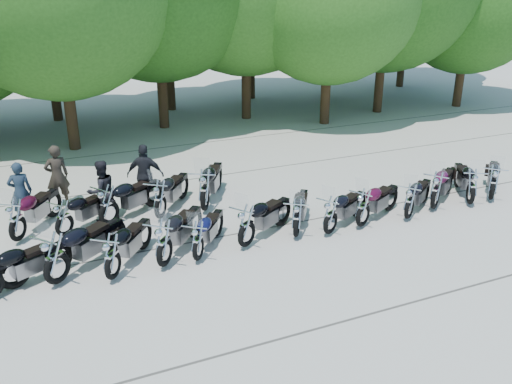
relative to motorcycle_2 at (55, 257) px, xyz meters
name	(u,v)px	position (x,y,z in m)	size (l,w,h in m)	color
ground	(281,254)	(5.08, -0.66, -0.71)	(90.00, 90.00, 0.00)	#A09C91
motorcycle_2	(55,257)	(0.00, 0.00, 0.00)	(0.76, 2.50, 1.41)	black
motorcycle_3	(112,255)	(1.14, -0.27, -0.07)	(0.68, 2.24, 1.27)	black
motorcycle_4	(164,242)	(2.33, -0.17, -0.03)	(0.73, 2.40, 1.36)	black
motorcycle_5	(198,240)	(3.14, -0.20, -0.13)	(0.62, 2.04, 1.15)	#0C0F37
motorcycle_6	(247,225)	(4.45, -0.03, -0.05)	(0.70, 2.31, 1.30)	black
motorcycle_7	(297,217)	(5.85, -0.02, -0.10)	(0.65, 2.14, 1.21)	black
motorcycle_8	(331,214)	(6.73, -0.22, -0.10)	(0.66, 2.15, 1.22)	black
motorcycle_9	(363,207)	(7.76, -0.18, -0.08)	(0.68, 2.22, 1.26)	#3E0821
motorcycle_10	(410,200)	(9.23, -0.27, -0.11)	(0.64, 2.11, 1.19)	black
motorcycle_11	(436,189)	(10.36, 0.00, -0.05)	(0.71, 2.33, 1.32)	#3E0827
motorcycle_12	(472,186)	(11.56, -0.14, -0.07)	(0.68, 2.25, 1.27)	black
motorcycle_13	(493,182)	(12.40, -0.15, -0.07)	(0.68, 2.25, 1.27)	black
motorcycle_14	(16,219)	(-0.73, 2.59, -0.05)	(0.71, 2.34, 1.32)	#35071B
motorcycle_15	(63,217)	(0.37, 2.42, -0.12)	(0.63, 2.07, 1.17)	black
motorcycle_16	(108,204)	(1.55, 2.63, -0.03)	(0.72, 2.38, 1.35)	black
motorcycle_17	(160,198)	(2.92, 2.51, -0.05)	(0.71, 2.32, 1.31)	black
motorcycle_18	(205,189)	(4.23, 2.54, 0.02)	(0.78, 2.56, 1.45)	black
rider_0	(20,192)	(-0.57, 4.04, 0.14)	(0.62, 0.41, 1.70)	#1B2939
rider_1	(102,191)	(1.48, 3.16, 0.16)	(0.84, 0.66, 1.73)	black
rider_2	(145,175)	(2.83, 3.79, 0.22)	(1.09, 0.45, 1.85)	black
rider_3	(57,176)	(0.45, 4.73, 0.22)	(0.68, 0.45, 1.86)	#2A231C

